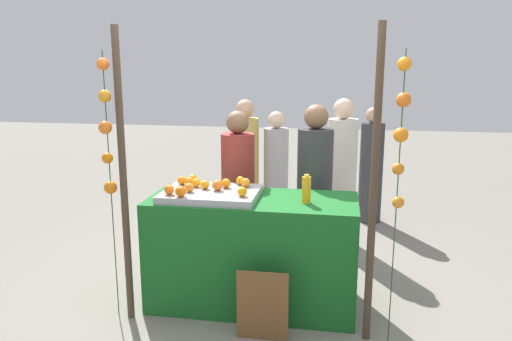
{
  "coord_description": "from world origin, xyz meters",
  "views": [
    {
      "loc": [
        0.69,
        -3.82,
        2.0
      ],
      "look_at": [
        0.0,
        0.15,
        1.13
      ],
      "focal_mm": 34.29,
      "sensor_mm": 36.0,
      "label": 1
    }
  ],
  "objects_px": {
    "juice_bottle": "(306,189)",
    "stall_counter": "(253,251)",
    "orange_1": "(196,183)",
    "orange_0": "(182,180)",
    "vendor_right": "(314,198)",
    "vendor_left": "(238,199)",
    "chalkboard_sign": "(263,306)"
  },
  "relations": [
    {
      "from": "juice_bottle",
      "to": "stall_counter",
      "type": "bearing_deg",
      "value": 171.41
    },
    {
      "from": "orange_1",
      "to": "stall_counter",
      "type": "bearing_deg",
      "value": -5.4
    },
    {
      "from": "stall_counter",
      "to": "juice_bottle",
      "type": "bearing_deg",
      "value": -8.59
    },
    {
      "from": "orange_0",
      "to": "juice_bottle",
      "type": "relative_size",
      "value": 0.33
    },
    {
      "from": "vendor_right",
      "to": "vendor_left",
      "type": "bearing_deg",
      "value": -176.92
    },
    {
      "from": "juice_bottle",
      "to": "orange_0",
      "type": "bearing_deg",
      "value": 170.94
    },
    {
      "from": "stall_counter",
      "to": "orange_1",
      "type": "height_order",
      "value": "orange_1"
    },
    {
      "from": "orange_0",
      "to": "vendor_left",
      "type": "distance_m",
      "value": 0.71
    },
    {
      "from": "orange_0",
      "to": "orange_1",
      "type": "bearing_deg",
      "value": -21.99
    },
    {
      "from": "stall_counter",
      "to": "orange_0",
      "type": "bearing_deg",
      "value": 170.62
    },
    {
      "from": "orange_0",
      "to": "vendor_right",
      "type": "distance_m",
      "value": 1.27
    },
    {
      "from": "stall_counter",
      "to": "orange_1",
      "type": "relative_size",
      "value": 22.89
    },
    {
      "from": "chalkboard_sign",
      "to": "vendor_left",
      "type": "relative_size",
      "value": 0.35
    },
    {
      "from": "vendor_left",
      "to": "vendor_right",
      "type": "bearing_deg",
      "value": 3.08
    },
    {
      "from": "orange_1",
      "to": "vendor_left",
      "type": "distance_m",
      "value": 0.69
    },
    {
      "from": "juice_bottle",
      "to": "chalkboard_sign",
      "type": "distance_m",
      "value": 0.96
    },
    {
      "from": "chalkboard_sign",
      "to": "stall_counter",
      "type": "bearing_deg",
      "value": 107.2
    },
    {
      "from": "stall_counter",
      "to": "vendor_left",
      "type": "relative_size",
      "value": 1.07
    },
    {
      "from": "stall_counter",
      "to": "chalkboard_sign",
      "type": "xyz_separation_m",
      "value": [
        0.17,
        -0.55,
        -0.2
      ]
    },
    {
      "from": "stall_counter",
      "to": "chalkboard_sign",
      "type": "relative_size",
      "value": 3.11
    },
    {
      "from": "juice_bottle",
      "to": "vendor_right",
      "type": "distance_m",
      "value": 0.78
    },
    {
      "from": "orange_0",
      "to": "vendor_left",
      "type": "bearing_deg",
      "value": 53.57
    },
    {
      "from": "orange_0",
      "to": "vendor_right",
      "type": "height_order",
      "value": "vendor_right"
    },
    {
      "from": "vendor_left",
      "to": "vendor_right",
      "type": "distance_m",
      "value": 0.73
    },
    {
      "from": "chalkboard_sign",
      "to": "vendor_left",
      "type": "distance_m",
      "value": 1.34
    },
    {
      "from": "stall_counter",
      "to": "juice_bottle",
      "type": "height_order",
      "value": "juice_bottle"
    },
    {
      "from": "orange_1",
      "to": "vendor_right",
      "type": "height_order",
      "value": "vendor_right"
    },
    {
      "from": "stall_counter",
      "to": "orange_1",
      "type": "distance_m",
      "value": 0.75
    },
    {
      "from": "juice_bottle",
      "to": "vendor_right",
      "type": "xyz_separation_m",
      "value": [
        0.03,
        0.73,
        -0.27
      ]
    },
    {
      "from": "stall_counter",
      "to": "vendor_left",
      "type": "bearing_deg",
      "value": 112.34
    },
    {
      "from": "vendor_right",
      "to": "chalkboard_sign",
      "type": "bearing_deg",
      "value": -103.79
    },
    {
      "from": "orange_0",
      "to": "chalkboard_sign",
      "type": "height_order",
      "value": "orange_0"
    }
  ]
}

